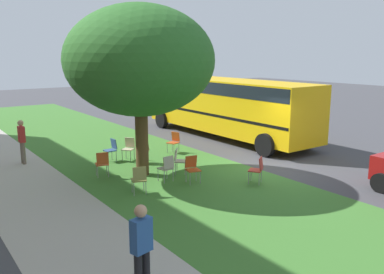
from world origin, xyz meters
name	(u,v)px	position (x,y,z in m)	size (l,w,h in m)	color
ground	(264,169)	(0.00, 0.00, 0.00)	(80.00, 80.00, 0.00)	#424247
grass_verge	(194,185)	(0.00, 3.20, 0.00)	(48.00, 6.00, 0.01)	#3D752D
sidewalk_strip	(56,217)	(0.00, 7.60, 0.00)	(48.00, 2.80, 0.01)	#ADA89E
street_tree	(140,61)	(1.99, 3.95, 3.90)	(4.96, 4.96, 5.75)	brown
chair_0	(167,166)	(0.83, 3.69, 0.52)	(0.46, 0.45, 0.88)	#ADA393
chair_1	(139,178)	(0.26, 5.02, 0.52)	(0.53, 0.52, 0.88)	olive
chair_2	(129,147)	(4.08, 3.40, 0.52)	(0.58, 0.58, 0.88)	beige
chair_3	(192,167)	(0.28, 3.06, 0.52)	(0.50, 0.50, 0.88)	#C64C1E
chair_4	(174,141)	(4.02, 1.31, 0.52)	(0.52, 0.53, 0.88)	#C64C1E
chair_5	(258,168)	(-1.05, 1.42, 0.52)	(0.58, 0.57, 0.88)	#B7332D
chair_6	(112,148)	(4.29, 4.04, 0.52)	(0.44, 0.44, 0.88)	#335184
chair_7	(145,150)	(3.23, 3.17, 0.52)	(0.59, 0.59, 0.88)	brown
chair_8	(102,162)	(2.55, 5.19, 0.52)	(0.51, 0.51, 0.88)	#C64C1E
chair_9	(179,159)	(1.40, 2.83, 0.52)	(0.59, 0.59, 0.88)	#ADA393
school_bus	(225,102)	(5.29, -2.60, 1.76)	(10.40, 2.80, 2.88)	yellow
pedestrian_0	(22,140)	(5.92, 6.94, 0.93)	(0.36, 0.22, 1.69)	#726659
pedestrian_1	(142,247)	(-4.36, 7.48, 0.93)	(0.28, 0.40, 1.69)	black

